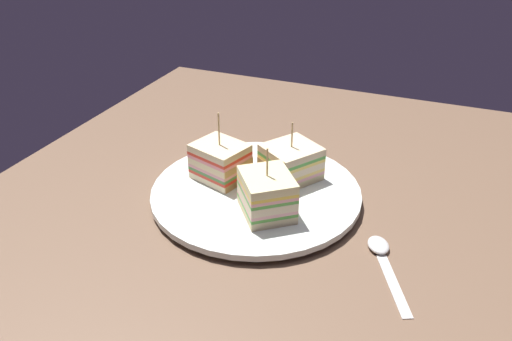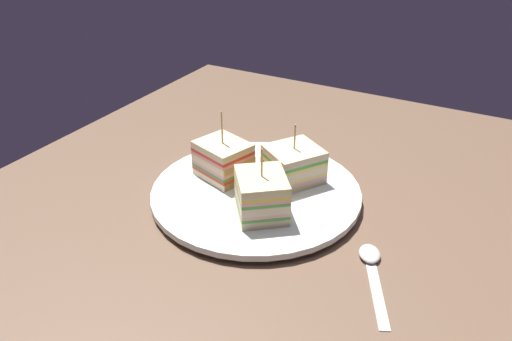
# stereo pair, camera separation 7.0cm
# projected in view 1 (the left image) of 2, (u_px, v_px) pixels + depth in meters

# --- Properties ---
(ground_plane) EXTENTS (0.94, 0.79, 0.02)m
(ground_plane) POSITION_uv_depth(u_px,v_px,m) (256.00, 204.00, 0.73)
(ground_plane) COLOR brown
(plate) EXTENTS (0.30, 0.30, 0.02)m
(plate) POSITION_uv_depth(u_px,v_px,m) (256.00, 193.00, 0.72)
(plate) COLOR white
(plate) RESTS_ON ground_plane
(sandwich_wedge_0) EXTENTS (0.08, 0.09, 0.10)m
(sandwich_wedge_0) POSITION_uv_depth(u_px,v_px,m) (220.00, 162.00, 0.73)
(sandwich_wedge_0) COLOR beige
(sandwich_wedge_0) RESTS_ON plate
(sandwich_wedge_1) EXTENTS (0.09, 0.09, 0.09)m
(sandwich_wedge_1) POSITION_uv_depth(u_px,v_px,m) (267.00, 194.00, 0.65)
(sandwich_wedge_1) COLOR beige
(sandwich_wedge_1) RESTS_ON plate
(sandwich_wedge_2) EXTENTS (0.10, 0.10, 0.09)m
(sandwich_wedge_2) POSITION_uv_depth(u_px,v_px,m) (291.00, 162.00, 0.73)
(sandwich_wedge_2) COLOR #D4BE89
(sandwich_wedge_2) RESTS_ON plate
(chip_pile) EXTENTS (0.07, 0.07, 0.01)m
(chip_pile) POSITION_uv_depth(u_px,v_px,m) (258.00, 188.00, 0.70)
(chip_pile) COLOR #EDD67E
(chip_pile) RESTS_ON plate
(spoon) EXTENTS (0.13, 0.07, 0.01)m
(spoon) POSITION_uv_depth(u_px,v_px,m) (382.00, 254.00, 0.61)
(spoon) COLOR silver
(spoon) RESTS_ON ground_plane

